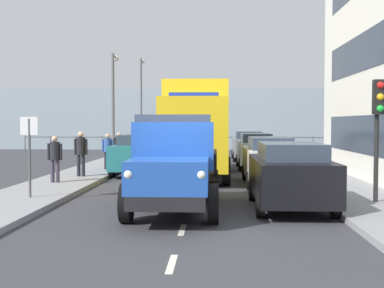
{
  "coord_description": "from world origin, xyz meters",
  "views": [
    {
      "loc": [
        -0.69,
        11.58,
        2.24
      ],
      "look_at": [
        0.31,
        -9.81,
        1.33
      ],
      "focal_mm": 47.55,
      "sensor_mm": 36.0,
      "label": 1
    }
  ],
  "objects_px": {
    "car_white_kerbside_1": "(269,160)",
    "car_teal_oppositeside_0": "(138,154)",
    "car_grey_kerbside_3": "(248,145)",
    "lamp_post_promenade": "(114,97)",
    "car_silver_kerbside_2": "(255,150)",
    "pedestrian_by_lamp": "(108,148)",
    "car_black_kerbside_near": "(290,174)",
    "pedestrian_strolling": "(81,150)",
    "lamp_post_far": "(141,96)",
    "pedestrian_with_bag": "(119,146)",
    "traffic_light_near": "(378,114)",
    "pedestrian_couple_a": "(55,155)",
    "lorry_cargo_yellow": "(197,127)",
    "street_sign": "(29,143)",
    "truck_vintage_blue": "(174,166)"
  },
  "relations": [
    {
      "from": "car_white_kerbside_1",
      "to": "car_teal_oppositeside_0",
      "type": "xyz_separation_m",
      "value": [
        5.23,
        -3.29,
        0.0
      ]
    },
    {
      "from": "car_white_kerbside_1",
      "to": "car_grey_kerbside_3",
      "type": "relative_size",
      "value": 1.01
    },
    {
      "from": "car_white_kerbside_1",
      "to": "lamp_post_promenade",
      "type": "bearing_deg",
      "value": -49.81
    },
    {
      "from": "car_silver_kerbside_2",
      "to": "pedestrian_by_lamp",
      "type": "relative_size",
      "value": 2.71
    },
    {
      "from": "car_black_kerbside_near",
      "to": "car_silver_kerbside_2",
      "type": "relative_size",
      "value": 0.98
    },
    {
      "from": "car_black_kerbside_near",
      "to": "car_silver_kerbside_2",
      "type": "xyz_separation_m",
      "value": [
        0.0,
        -11.43,
        -0.0
      ]
    },
    {
      "from": "pedestrian_strolling",
      "to": "lamp_post_far",
      "type": "bearing_deg",
      "value": -88.84
    },
    {
      "from": "car_white_kerbside_1",
      "to": "pedestrian_strolling",
      "type": "distance_m",
      "value": 7.26
    },
    {
      "from": "pedestrian_with_bag",
      "to": "pedestrian_by_lamp",
      "type": "bearing_deg",
      "value": 87.13
    },
    {
      "from": "traffic_light_near",
      "to": "lamp_post_promenade",
      "type": "relative_size",
      "value": 0.55
    },
    {
      "from": "car_black_kerbside_near",
      "to": "pedestrian_couple_a",
      "type": "distance_m",
      "value": 8.65
    },
    {
      "from": "pedestrian_by_lamp",
      "to": "lamp_post_promenade",
      "type": "distance_m",
      "value": 5.28
    },
    {
      "from": "car_silver_kerbside_2",
      "to": "pedestrian_strolling",
      "type": "xyz_separation_m",
      "value": [
        7.16,
        5.15,
        0.29
      ]
    },
    {
      "from": "pedestrian_couple_a",
      "to": "lamp_post_far",
      "type": "bearing_deg",
      "value": -89.98
    },
    {
      "from": "lorry_cargo_yellow",
      "to": "pedestrian_by_lamp",
      "type": "height_order",
      "value": "lorry_cargo_yellow"
    },
    {
      "from": "street_sign",
      "to": "car_white_kerbside_1",
      "type": "bearing_deg",
      "value": -148.11
    },
    {
      "from": "lorry_cargo_yellow",
      "to": "lamp_post_promenade",
      "type": "bearing_deg",
      "value": -53.28
    },
    {
      "from": "car_teal_oppositeside_0",
      "to": "pedestrian_with_bag",
      "type": "height_order",
      "value": "pedestrian_with_bag"
    },
    {
      "from": "pedestrian_by_lamp",
      "to": "lamp_post_far",
      "type": "distance_m",
      "value": 16.05
    },
    {
      "from": "car_silver_kerbside_2",
      "to": "pedestrian_couple_a",
      "type": "bearing_deg",
      "value": 43.65
    },
    {
      "from": "car_black_kerbside_near",
      "to": "pedestrian_strolling",
      "type": "xyz_separation_m",
      "value": [
        7.16,
        -6.28,
        0.28
      ]
    },
    {
      "from": "car_white_kerbside_1",
      "to": "car_silver_kerbside_2",
      "type": "bearing_deg",
      "value": -90.0
    },
    {
      "from": "pedestrian_couple_a",
      "to": "pedestrian_by_lamp",
      "type": "xyz_separation_m",
      "value": [
        -0.78,
        -5.06,
        -0.02
      ]
    },
    {
      "from": "lorry_cargo_yellow",
      "to": "street_sign",
      "type": "distance_m",
      "value": 8.18
    },
    {
      "from": "pedestrian_by_lamp",
      "to": "traffic_light_near",
      "type": "relative_size",
      "value": 0.5
    },
    {
      "from": "pedestrian_couple_a",
      "to": "pedestrian_strolling",
      "type": "xyz_separation_m",
      "value": [
        -0.37,
        -2.04,
        0.07
      ]
    },
    {
      "from": "pedestrian_with_bag",
      "to": "street_sign",
      "type": "bearing_deg",
      "value": 87.56
    },
    {
      "from": "car_teal_oppositeside_0",
      "to": "pedestrian_couple_a",
      "type": "relative_size",
      "value": 2.5
    },
    {
      "from": "car_grey_kerbside_3",
      "to": "car_teal_oppositeside_0",
      "type": "bearing_deg",
      "value": 58.92
    },
    {
      "from": "car_grey_kerbside_3",
      "to": "pedestrian_strolling",
      "type": "relative_size",
      "value": 2.51
    },
    {
      "from": "lorry_cargo_yellow",
      "to": "traffic_light_near",
      "type": "bearing_deg",
      "value": 124.19
    },
    {
      "from": "car_white_kerbside_1",
      "to": "lorry_cargo_yellow",
      "type": "bearing_deg",
      "value": -42.31
    },
    {
      "from": "pedestrian_couple_a",
      "to": "truck_vintage_blue",
      "type": "bearing_deg",
      "value": 132.66
    },
    {
      "from": "street_sign",
      "to": "car_black_kerbside_near",
      "type": "bearing_deg",
      "value": 174.37
    },
    {
      "from": "lamp_post_promenade",
      "to": "car_teal_oppositeside_0",
      "type": "bearing_deg",
      "value": 111.58
    },
    {
      "from": "truck_vintage_blue",
      "to": "car_teal_oppositeside_0",
      "type": "height_order",
      "value": "truck_vintage_blue"
    },
    {
      "from": "car_black_kerbside_near",
      "to": "lamp_post_promenade",
      "type": "bearing_deg",
      "value": -61.95
    },
    {
      "from": "car_white_kerbside_1",
      "to": "traffic_light_near",
      "type": "relative_size",
      "value": 1.38
    },
    {
      "from": "car_white_kerbside_1",
      "to": "lamp_post_far",
      "type": "bearing_deg",
      "value": -69.24
    },
    {
      "from": "car_silver_kerbside_2",
      "to": "pedestrian_with_bag",
      "type": "height_order",
      "value": "pedestrian_with_bag"
    },
    {
      "from": "pedestrian_by_lamp",
      "to": "pedestrian_with_bag",
      "type": "relative_size",
      "value": 0.99
    },
    {
      "from": "pedestrian_strolling",
      "to": "traffic_light_near",
      "type": "distance_m",
      "value": 11.3
    },
    {
      "from": "lamp_post_promenade",
      "to": "street_sign",
      "type": "height_order",
      "value": "lamp_post_promenade"
    },
    {
      "from": "truck_vintage_blue",
      "to": "car_grey_kerbside_3",
      "type": "relative_size",
      "value": 1.29
    },
    {
      "from": "traffic_light_near",
      "to": "car_teal_oppositeside_0",
      "type": "bearing_deg",
      "value": -47.37
    },
    {
      "from": "pedestrian_couple_a",
      "to": "car_black_kerbside_near",
      "type": "bearing_deg",
      "value": 150.6
    },
    {
      "from": "pedestrian_by_lamp",
      "to": "lamp_post_promenade",
      "type": "xyz_separation_m",
      "value": [
        0.64,
        -4.58,
        2.55
      ]
    },
    {
      "from": "lorry_cargo_yellow",
      "to": "lamp_post_far",
      "type": "bearing_deg",
      "value": -74.48
    },
    {
      "from": "pedestrian_couple_a",
      "to": "street_sign",
      "type": "relative_size",
      "value": 0.73
    },
    {
      "from": "lamp_post_promenade",
      "to": "car_grey_kerbside_3",
      "type": "bearing_deg",
      "value": -156.53
    }
  ]
}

